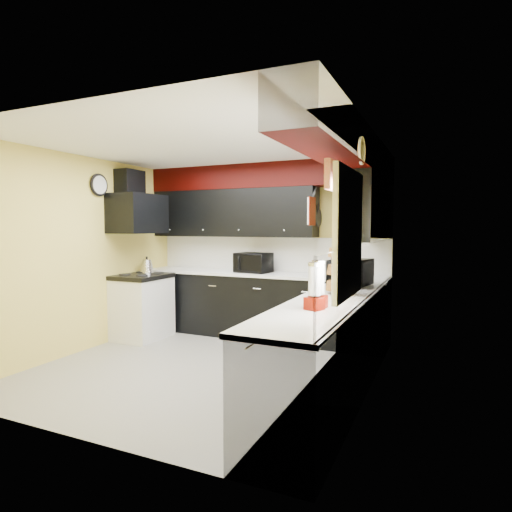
{
  "coord_description": "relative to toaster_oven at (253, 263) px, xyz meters",
  "views": [
    {
      "loc": [
        2.46,
        -4.1,
        1.61
      ],
      "look_at": [
        0.24,
        0.84,
        1.23
      ],
      "focal_mm": 30.0,
      "sensor_mm": 36.0,
      "label": 1
    }
  ],
  "objects": [
    {
      "name": "ground",
      "position": [
        0.09,
        -1.47,
        -1.08
      ],
      "size": [
        3.6,
        3.6,
        0.0
      ],
      "primitive_type": "plane",
      "color": "gray",
      "rests_on": "ground"
    },
    {
      "name": "wall_back",
      "position": [
        0.09,
        0.33,
        0.17
      ],
      "size": [
        3.6,
        0.06,
        2.5
      ],
      "primitive_type": "cube",
      "color": "#E0C666",
      "rests_on": "ground"
    },
    {
      "name": "wall_right",
      "position": [
        1.89,
        -1.47,
        0.17
      ],
      "size": [
        0.06,
        3.6,
        2.5
      ],
      "primitive_type": "cube",
      "color": "#E0C666",
      "rests_on": "ground"
    },
    {
      "name": "wall_left",
      "position": [
        -1.71,
        -1.47,
        0.17
      ],
      "size": [
        0.06,
        3.6,
        2.5
      ],
      "primitive_type": "cube",
      "color": "#E0C666",
      "rests_on": "ground"
    },
    {
      "name": "ceiling",
      "position": [
        0.09,
        -1.47,
        1.42
      ],
      "size": [
        3.6,
        3.6,
        0.06
      ],
      "primitive_type": "cube",
      "color": "white",
      "rests_on": "wall_back"
    },
    {
      "name": "cab_back",
      "position": [
        0.09,
        0.03,
        -0.63
      ],
      "size": [
        3.6,
        0.6,
        0.9
      ],
      "primitive_type": "cube",
      "color": "black",
      "rests_on": "ground"
    },
    {
      "name": "cab_right",
      "position": [
        1.59,
        -1.77,
        -0.63
      ],
      "size": [
        0.6,
        3.0,
        0.9
      ],
      "primitive_type": "cube",
      "color": "black",
      "rests_on": "ground"
    },
    {
      "name": "counter_back",
      "position": [
        0.09,
        0.03,
        -0.16
      ],
      "size": [
        3.62,
        0.64,
        0.04
      ],
      "primitive_type": "cube",
      "color": "white",
      "rests_on": "cab_back"
    },
    {
      "name": "counter_right",
      "position": [
        1.59,
        -1.77,
        -0.16
      ],
      "size": [
        0.64,
        3.02,
        0.04
      ],
      "primitive_type": "cube",
      "color": "white",
      "rests_on": "cab_right"
    },
    {
      "name": "splash_back",
      "position": [
        0.09,
        0.32,
        0.11
      ],
      "size": [
        3.6,
        0.02,
        0.5
      ],
      "primitive_type": "cube",
      "color": "white",
      "rests_on": "counter_back"
    },
    {
      "name": "splash_right",
      "position": [
        1.88,
        -1.47,
        0.11
      ],
      "size": [
        0.02,
        3.6,
        0.5
      ],
      "primitive_type": "cube",
      "color": "white",
      "rests_on": "counter_right"
    },
    {
      "name": "upper_back",
      "position": [
        -0.41,
        0.15,
        0.72
      ],
      "size": [
        2.6,
        0.35,
        0.7
      ],
      "primitive_type": "cube",
      "color": "black",
      "rests_on": "wall_back"
    },
    {
      "name": "upper_right",
      "position": [
        1.71,
        -0.57,
        0.72
      ],
      "size": [
        0.35,
        1.8,
        0.7
      ],
      "primitive_type": "cube",
      "color": "black",
      "rests_on": "wall_right"
    },
    {
      "name": "soffit_back",
      "position": [
        0.09,
        0.15,
        1.24
      ],
      "size": [
        3.6,
        0.36,
        0.35
      ],
      "primitive_type": "cube",
      "color": "black",
      "rests_on": "wall_back"
    },
    {
      "name": "soffit_right",
      "position": [
        1.71,
        -1.65,
        1.24
      ],
      "size": [
        0.36,
        3.24,
        0.35
      ],
      "primitive_type": "cube",
      "color": "black",
      "rests_on": "wall_right"
    },
    {
      "name": "stove",
      "position": [
        -1.41,
        -0.72,
        -0.65
      ],
      "size": [
        0.6,
        0.75,
        0.86
      ],
      "primitive_type": "cube",
      "color": "white",
      "rests_on": "ground"
    },
    {
      "name": "cooktop",
      "position": [
        -1.41,
        -0.72,
        -0.19
      ],
      "size": [
        0.62,
        0.77,
        0.06
      ],
      "primitive_type": "cube",
      "color": "black",
      "rests_on": "stove"
    },
    {
      "name": "hood",
      "position": [
        -1.46,
        -0.72,
        0.7
      ],
      "size": [
        0.5,
        0.78,
        0.55
      ],
      "primitive_type": "cube",
      "color": "black",
      "rests_on": "wall_left"
    },
    {
      "name": "hood_duct",
      "position": [
        -1.59,
        -0.72,
        1.12
      ],
      "size": [
        0.24,
        0.4,
        0.4
      ],
      "primitive_type": "cube",
      "color": "black",
      "rests_on": "wall_left"
    },
    {
      "name": "window",
      "position": [
        1.87,
        -2.37,
        0.47
      ],
      "size": [
        0.03,
        0.86,
        0.96
      ],
      "primitive_type": null,
      "color": "white",
      "rests_on": "wall_right"
    },
    {
      "name": "valance",
      "position": [
        1.82,
        -2.37,
        0.87
      ],
      "size": [
        0.04,
        0.88,
        0.2
      ],
      "primitive_type": "cube",
      "color": "red",
      "rests_on": "wall_right"
    },
    {
      "name": "pan_top",
      "position": [
        0.91,
        0.08,
        0.92
      ],
      "size": [
        0.03,
        0.22,
        0.4
      ],
      "primitive_type": null,
      "color": "black",
      "rests_on": "upper_back"
    },
    {
      "name": "pan_mid",
      "position": [
        0.91,
        -0.05,
        0.67
      ],
      "size": [
        0.03,
        0.28,
        0.46
      ],
      "primitive_type": null,
      "color": "black",
      "rests_on": "upper_back"
    },
    {
      "name": "pan_low",
      "position": [
        0.91,
        0.21,
        0.64
      ],
      "size": [
        0.03,
        0.24,
        0.42
      ],
      "primitive_type": null,
      "color": "black",
      "rests_on": "upper_back"
    },
    {
      "name": "cut_board",
      "position": [
        0.92,
        -0.17,
        0.72
      ],
      "size": [
        0.03,
        0.26,
        0.35
      ],
      "primitive_type": "cube",
      "color": "white",
      "rests_on": "upper_back"
    },
    {
      "name": "baskets",
      "position": [
        1.61,
        -1.42,
        0.1
      ],
      "size": [
        0.27,
        0.27,
        0.5
      ],
      "primitive_type": null,
      "color": "brown",
      "rests_on": "upper_right"
    },
    {
      "name": "clock",
      "position": [
        -1.68,
        -1.22,
        1.07
      ],
      "size": [
        0.03,
        0.3,
        0.3
      ],
      "primitive_type": null,
      "color": "black",
      "rests_on": "wall_left"
    },
    {
      "name": "deco_plate",
      "position": [
        1.86,
        -1.82,
        1.17
      ],
      "size": [
        0.03,
        0.24,
        0.24
      ],
      "primitive_type": null,
      "color": "white",
      "rests_on": "wall_right"
    },
    {
      "name": "toaster_oven",
      "position": [
        0.0,
        0.0,
        0.0
      ],
      "size": [
        0.53,
        0.46,
        0.28
      ],
      "primitive_type": "imported",
      "rotation": [
        0.0,
        0.0,
        -0.12
      ],
      "color": "black",
      "rests_on": "counter_back"
    },
    {
      "name": "microwave",
      "position": [
        1.57,
        -0.82,
        0.01
      ],
      "size": [
        0.44,
        0.58,
        0.3
      ],
      "primitive_type": "imported",
      "rotation": [
        0.0,
        0.0,
        1.42
      ],
      "color": "black",
      "rests_on": "counter_right"
    },
    {
      "name": "utensil_crock",
      "position": [
        1.19,
        0.02,
        -0.07
      ],
      "size": [
        0.16,
        0.16,
        0.15
      ],
      "primitive_type": "cylinder",
      "rotation": [
        0.0,
        0.0,
        0.16
      ],
      "color": "silver",
      "rests_on": "counter_back"
    },
    {
      "name": "knife_block",
      "position": [
        1.19,
        0.03,
        -0.03
      ],
      "size": [
        0.12,
        0.15,
        0.22
      ],
      "primitive_type": "cube",
      "rotation": [
        0.0,
        0.0,
        0.12
      ],
      "color": "black",
      "rests_on": "counter_back"
    },
    {
      "name": "kettle",
      "position": [
        -1.51,
        -0.49,
        -0.07
      ],
      "size": [
        0.26,
        0.26,
        0.19
      ],
      "primitive_type": null,
      "rotation": [
        0.0,
        0.0,
        0.29
      ],
      "color": "#B3B3B8",
      "rests_on": "cooktop"
    },
    {
      "name": "dispenser_a",
      "position": [
        1.6,
        -2.22,
        0.03
      ],
      "size": [
        0.14,
        0.14,
        0.35
      ],
      "primitive_type": null,
      "rotation": [
        0.0,
        0.0,
        -0.09
      ],
      "color": "#630500",
      "rests_on": "counter_right"
    },
    {
      "name": "dispenser_b",
      "position": [
        1.59,
        -2.31,
        0.03
      ],
      "size": [
        0.16,
        0.16,
        0.34
      ],
      "primitive_type": null,
      "rotation": [
        0.0,
        0.0,
        -0.4
      ],
      "color": "#590000",
      "rests_on": "counter_right"
    }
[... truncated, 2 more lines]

